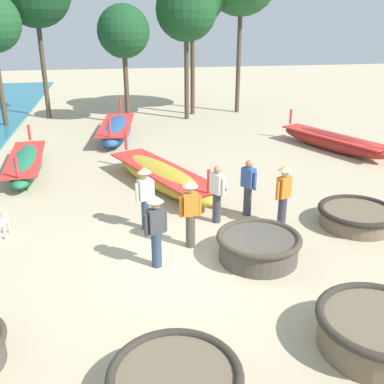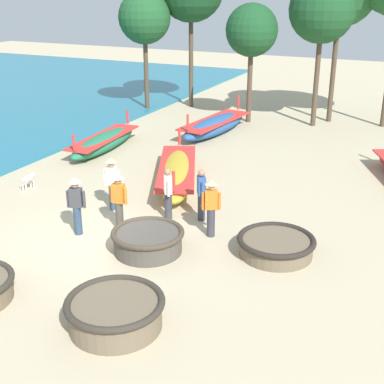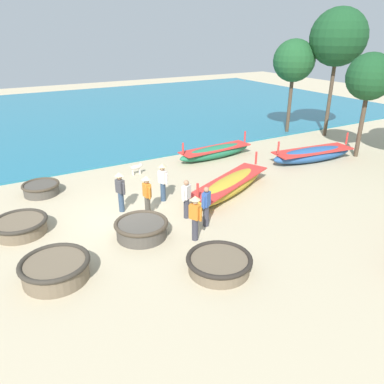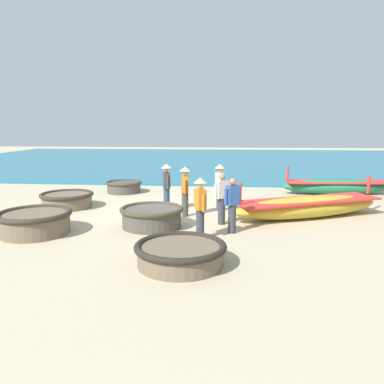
{
  "view_description": "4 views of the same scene",
  "coord_description": "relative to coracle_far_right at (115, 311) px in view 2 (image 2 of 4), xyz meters",
  "views": [
    {
      "loc": [
        -1.42,
        -8.55,
        5.12
      ],
      "look_at": [
        0.4,
        1.87,
        0.96
      ],
      "focal_mm": 42.0,
      "sensor_mm": 36.0,
      "label": 1
    },
    {
      "loc": [
        7.86,
        -10.81,
        6.54
      ],
      "look_at": [
        1.66,
        2.44,
        0.79
      ],
      "focal_mm": 50.0,
      "sensor_mm": 36.0,
      "label": 2
    },
    {
      "loc": [
        12.43,
        -4.26,
        6.76
      ],
      "look_at": [
        0.63,
        2.52,
        0.81
      ],
      "focal_mm": 35.0,
      "sensor_mm": 36.0,
      "label": 3
    },
    {
      "loc": [
        12.33,
        2.11,
        3.0
      ],
      "look_at": [
        0.59,
        1.06,
        0.91
      ],
      "focal_mm": 35.0,
      "sensor_mm": 36.0,
      "label": 4
    }
  ],
  "objects": [
    {
      "name": "tree_left_mid",
      "position": [
        -3.33,
        17.43,
        4.04
      ],
      "size": [
        2.49,
        2.49,
        5.68
      ],
      "color": "#4C3D2D",
      "rests_on": "ground"
    },
    {
      "name": "long_boat_green_hull",
      "position": [
        -7.13,
        10.22,
        -0.0
      ],
      "size": [
        1.4,
        4.8,
        1.23
      ],
      "color": "#237551",
      "rests_on": "ground"
    },
    {
      "name": "dog",
      "position": [
        -6.88,
        5.35,
        0.02
      ],
      "size": [
        0.22,
        0.69,
        0.55
      ],
      "color": "beige",
      "rests_on": "ground"
    },
    {
      "name": "ground_plane",
      "position": [
        -2.58,
        3.19,
        -0.36
      ],
      "size": [
        80.0,
        80.0,
        0.0
      ],
      "primitive_type": "plane",
      "color": "#BCAD8C"
    },
    {
      "name": "fisherman_by_coracle",
      "position": [
        -2.41,
        3.98,
        0.6
      ],
      "size": [
        0.53,
        0.36,
        1.67
      ],
      "color": "#4C473D",
      "rests_on": "ground"
    },
    {
      "name": "long_boat_ochre_hull",
      "position": [
        -3.95,
        14.56,
        0.04
      ],
      "size": [
        1.82,
        5.19,
        1.38
      ],
      "color": "#285693",
      "rests_on": "ground"
    },
    {
      "name": "coracle_far_right",
      "position": [
        0.0,
        0.0,
        0.0
      ],
      "size": [
        2.04,
        2.04,
        0.65
      ],
      "color": "brown",
      "rests_on": "ground"
    },
    {
      "name": "fisherman_standing_right",
      "position": [
        -3.29,
        3.22,
        0.6
      ],
      "size": [
        0.5,
        0.36,
        1.67
      ],
      "color": "#2D425B",
      "rests_on": "ground"
    },
    {
      "name": "fisherman_crouching",
      "position": [
        -3.37,
        5.11,
        0.6
      ],
      "size": [
        0.5,
        0.36,
        1.67
      ],
      "color": "#2D425B",
      "rests_on": "ground"
    },
    {
      "name": "tree_center",
      "position": [
        -0.2,
        18.04,
        5.01
      ],
      "size": [
        3.03,
        3.03,
        6.91
      ],
      "color": "#4C3D2D",
      "rests_on": "ground"
    },
    {
      "name": "long_boat_blue_hull",
      "position": [
        -2.63,
        8.04,
        0.02
      ],
      "size": [
        3.32,
        5.43,
        1.29
      ],
      "color": "gold",
      "rests_on": "ground"
    },
    {
      "name": "coracle_front_left",
      "position": [
        2.05,
        4.36,
        -0.08
      ],
      "size": [
        2.02,
        2.02,
        0.5
      ],
      "color": "brown",
      "rests_on": "ground"
    },
    {
      "name": "fisherman_hauling",
      "position": [
        -0.57,
        5.52,
        0.48
      ],
      "size": [
        0.37,
        0.46,
        1.57
      ],
      "color": "#383842",
      "rests_on": "ground"
    },
    {
      "name": "coracle_weathered",
      "position": [
        -1.02,
        3.13,
        -0.02
      ],
      "size": [
        1.9,
        1.9,
        0.61
      ],
      "color": "#4C473F",
      "rests_on": "ground"
    },
    {
      "name": "tree_tall_back",
      "position": [
        -9.29,
        17.67,
        4.46
      ],
      "size": [
        2.73,
        2.73,
        6.21
      ],
      "color": "#4C3D2D",
      "rests_on": "ground"
    },
    {
      "name": "fisherman_standing_left",
      "position": [
        0.1,
        4.66,
        0.6
      ],
      "size": [
        0.49,
        0.36,
        1.67
      ],
      "color": "#383842",
      "rests_on": "ground"
    },
    {
      "name": "fisherman_with_hat",
      "position": [
        -1.5,
        5.21,
        0.48
      ],
      "size": [
        0.37,
        0.46,
        1.57
      ],
      "color": "#383842",
      "rests_on": "ground"
    }
  ]
}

